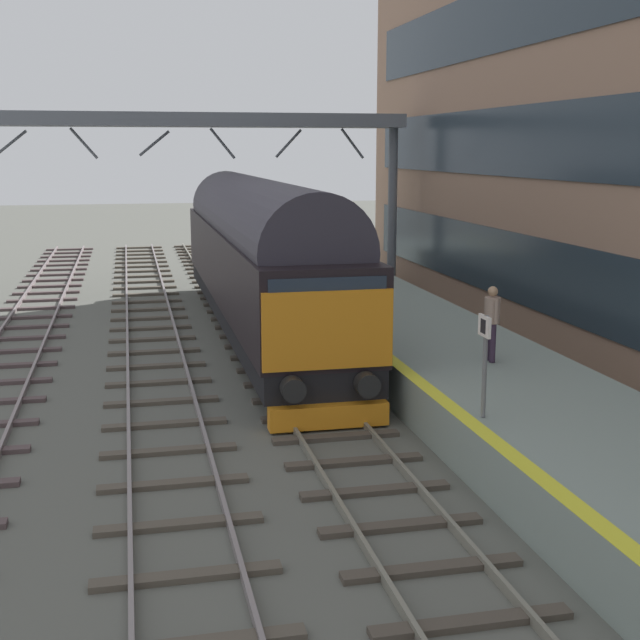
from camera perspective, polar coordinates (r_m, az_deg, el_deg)
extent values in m
plane|color=#575850|center=(21.34, -1.95, -3.78)|extent=(140.00, 140.00, 0.00)
cube|color=slate|center=(21.20, -3.87, -3.68)|extent=(0.07, 60.00, 0.15)
cube|color=slate|center=(21.45, -0.07, -3.48)|extent=(0.07, 60.00, 0.15)
cube|color=#463E35|center=(10.93, 9.98, -19.09)|extent=(2.50, 0.26, 0.09)
cube|color=#463E35|center=(12.04, 7.42, -15.97)|extent=(2.50, 0.26, 0.09)
cube|color=#463E35|center=(13.20, 5.35, -13.38)|extent=(2.50, 0.26, 0.09)
cube|color=#463E35|center=(14.39, 3.66, -11.19)|extent=(2.50, 0.26, 0.09)
cube|color=#463E35|center=(15.61, 2.25, -9.33)|extent=(2.50, 0.26, 0.09)
cube|color=#463E35|center=(16.86, 1.06, -7.75)|extent=(2.50, 0.26, 0.09)
cube|color=#463E35|center=(18.12, 0.04, -6.37)|extent=(2.50, 0.26, 0.09)
cube|color=#463E35|center=(19.39, -0.84, -5.18)|extent=(2.50, 0.26, 0.09)
cube|color=#463E35|center=(20.68, -1.61, -4.13)|extent=(2.50, 0.26, 0.09)
cube|color=#463E35|center=(21.97, -2.28, -3.21)|extent=(2.50, 0.26, 0.09)
cube|color=#463E35|center=(23.28, -2.88, -2.39)|extent=(2.50, 0.26, 0.09)
cube|color=#463E35|center=(24.59, -3.42, -1.65)|extent=(2.50, 0.26, 0.09)
cube|color=#463E35|center=(25.90, -3.90, -0.99)|extent=(2.50, 0.26, 0.09)
cube|color=#463E35|center=(27.22, -4.34, -0.40)|extent=(2.50, 0.26, 0.09)
cube|color=#463E35|center=(28.55, -4.73, 0.14)|extent=(2.50, 0.26, 0.09)
cube|color=#463E35|center=(29.87, -5.09, 0.64)|extent=(2.50, 0.26, 0.09)
cube|color=#463E35|center=(31.20, -5.42, 1.09)|extent=(2.50, 0.26, 0.09)
cube|color=#463E35|center=(32.54, -5.72, 1.50)|extent=(2.50, 0.26, 0.09)
cube|color=#463E35|center=(33.87, -6.00, 1.88)|extent=(2.50, 0.26, 0.09)
cube|color=#463E35|center=(35.21, -6.26, 2.23)|extent=(2.50, 0.26, 0.09)
cube|color=#463E35|center=(36.55, -6.50, 2.56)|extent=(2.50, 0.26, 0.09)
cube|color=#463E35|center=(37.89, -6.72, 2.86)|extent=(2.50, 0.26, 0.09)
cube|color=#463E35|center=(39.24, -6.92, 3.15)|extent=(2.50, 0.26, 0.09)
cube|color=#463E35|center=(40.58, -7.12, 3.41)|extent=(2.50, 0.26, 0.09)
cube|color=#463E35|center=(41.93, -7.30, 3.66)|extent=(2.50, 0.26, 0.09)
cube|color=#463E35|center=(43.27, -7.47, 3.89)|extent=(2.50, 0.26, 0.09)
cube|color=#463E35|center=(44.62, -7.63, 4.11)|extent=(2.50, 0.26, 0.09)
cube|color=#463E35|center=(45.97, -7.78, 4.31)|extent=(2.50, 0.26, 0.09)
cube|color=#463E35|center=(47.32, -7.92, 4.50)|extent=(2.50, 0.26, 0.09)
cube|color=#463E35|center=(48.67, -8.05, 4.69)|extent=(2.50, 0.26, 0.09)
cube|color=#463E35|center=(50.02, -8.18, 4.86)|extent=(2.50, 0.26, 0.09)
cube|color=gray|center=(20.98, -12.56, -4.09)|extent=(0.07, 60.00, 0.15)
cube|color=gray|center=(21.02, -8.64, -3.92)|extent=(0.07, 60.00, 0.15)
cube|color=#4E463C|center=(11.89, -8.78, -16.39)|extent=(2.50, 0.26, 0.09)
cube|color=#4E463C|center=(13.35, -9.27, -13.19)|extent=(2.50, 0.26, 0.09)
cube|color=#4E463C|center=(14.84, -9.65, -10.62)|extent=(2.50, 0.26, 0.09)
cube|color=#4E463C|center=(16.35, -9.96, -8.53)|extent=(2.50, 0.26, 0.09)
cube|color=#4E463C|center=(17.89, -10.21, -6.79)|extent=(2.50, 0.26, 0.09)
cube|color=#4E463C|center=(19.44, -10.42, -5.33)|extent=(2.50, 0.26, 0.09)
cube|color=#4E463C|center=(21.00, -10.60, -4.09)|extent=(2.50, 0.26, 0.09)
cube|color=#4E463C|center=(22.57, -10.75, -3.02)|extent=(2.50, 0.26, 0.09)
cube|color=#4E463C|center=(24.14, -10.89, -2.08)|extent=(2.50, 0.26, 0.09)
cube|color=#4E463C|center=(25.72, -11.00, -1.27)|extent=(2.50, 0.26, 0.09)
cube|color=#4E463C|center=(27.31, -11.11, -0.54)|extent=(2.50, 0.26, 0.09)
cube|color=#4E463C|center=(28.90, -11.20, 0.10)|extent=(2.50, 0.26, 0.09)
cube|color=#4E463C|center=(30.49, -11.28, 0.68)|extent=(2.50, 0.26, 0.09)
cube|color=#4E463C|center=(32.09, -11.36, 1.20)|extent=(2.50, 0.26, 0.09)
cube|color=#4E463C|center=(33.69, -11.42, 1.67)|extent=(2.50, 0.26, 0.09)
cube|color=#4E463C|center=(35.29, -11.48, 2.09)|extent=(2.50, 0.26, 0.09)
cube|color=#4E463C|center=(36.89, -11.54, 2.48)|extent=(2.50, 0.26, 0.09)
cube|color=#4E463C|center=(38.49, -11.59, 2.84)|extent=(2.50, 0.26, 0.09)
cube|color=#4E463C|center=(40.10, -11.64, 3.17)|extent=(2.50, 0.26, 0.09)
cube|color=#4E463C|center=(41.71, -11.68, 3.48)|extent=(2.50, 0.26, 0.09)
cube|color=#4E463C|center=(43.31, -11.72, 3.76)|extent=(2.50, 0.26, 0.09)
cube|color=#4E463C|center=(44.92, -11.76, 4.02)|extent=(2.50, 0.26, 0.09)
cube|color=#4E463C|center=(46.53, -11.80, 4.26)|extent=(2.50, 0.26, 0.09)
cube|color=#4E463C|center=(48.14, -11.83, 4.49)|extent=(2.50, 0.26, 0.09)
cube|color=#4E463C|center=(49.75, -11.86, 4.70)|extent=(2.50, 0.26, 0.09)
cube|color=gray|center=(21.13, -18.89, -4.33)|extent=(0.07, 60.00, 0.15)
cube|color=#4E3F3F|center=(23.63, -19.98, -2.86)|extent=(2.50, 0.26, 0.09)
cube|color=#4E3F3F|center=(25.24, -19.52, -1.95)|extent=(2.50, 0.26, 0.09)
cube|color=#4E3F3F|center=(26.85, -19.11, -1.16)|extent=(2.50, 0.26, 0.09)
cube|color=#4E3F3F|center=(28.48, -18.74, -0.45)|extent=(2.50, 0.26, 0.09)
cube|color=#4E3F3F|center=(30.10, -18.42, 0.18)|extent=(2.50, 0.26, 0.09)
cube|color=#4E3F3F|center=(31.73, -18.13, 0.74)|extent=(2.50, 0.26, 0.09)
cube|color=#4E3F3F|center=(33.37, -17.87, 1.25)|extent=(2.50, 0.26, 0.09)
cube|color=#4E3F3F|center=(35.01, -17.63, 1.72)|extent=(2.50, 0.26, 0.09)
cube|color=#4E3F3F|center=(36.65, -17.41, 2.14)|extent=(2.50, 0.26, 0.09)
cube|color=#4E3F3F|center=(38.29, -17.22, 2.52)|extent=(2.50, 0.26, 0.09)
cube|color=#4E3F3F|center=(39.93, -17.03, 2.88)|extent=(2.50, 0.26, 0.09)
cube|color=#4E3F3F|center=(41.58, -16.87, 3.20)|extent=(2.50, 0.26, 0.09)
cube|color=#4E3F3F|center=(43.23, -16.71, 3.50)|extent=(2.50, 0.26, 0.09)
cube|color=#4E3F3F|center=(44.88, -16.57, 3.78)|extent=(2.50, 0.26, 0.09)
cube|color=#4E3F3F|center=(46.53, -16.43, 4.04)|extent=(2.50, 0.26, 0.09)
cube|color=#4E3F3F|center=(48.18, -16.31, 4.28)|extent=(2.50, 0.26, 0.09)
cube|color=#4E3F3F|center=(49.83, -16.19, 4.50)|extent=(2.50, 0.26, 0.09)
cube|color=gray|center=(22.14, 7.24, -1.97)|extent=(4.00, 44.00, 1.00)
cube|color=yellow|center=(21.48, 2.62, -0.92)|extent=(0.30, 44.00, 0.01)
cube|color=#28343F|center=(22.56, 17.66, 1.81)|extent=(0.06, 36.25, 2.07)
cube|color=#28343F|center=(22.29, 18.24, 11.23)|extent=(0.06, 36.25, 2.07)
cube|color=black|center=(26.01, -4.01, 0.80)|extent=(2.56, 18.15, 0.60)
cube|color=black|center=(25.80, -4.05, 3.75)|extent=(2.70, 18.15, 2.10)
cylinder|color=#302C37|center=(25.66, -4.09, 6.47)|extent=(2.56, 16.70, 2.57)
cube|color=orange|center=(16.98, 0.54, -0.68)|extent=(2.65, 0.08, 1.58)
cube|color=#232D3D|center=(16.87, 0.52, 1.75)|extent=(2.38, 0.04, 0.64)
cube|color=#232D3D|center=(25.99, -1.07, 4.50)|extent=(0.04, 12.70, 0.44)
cylinder|color=black|center=(16.90, -1.80, -4.59)|extent=(0.48, 0.35, 0.48)
cylinder|color=black|center=(17.23, 3.12, -4.29)|extent=(0.48, 0.35, 0.48)
cube|color=orange|center=(17.37, 0.57, -6.33)|extent=(2.43, 0.36, 0.47)
cylinder|color=black|center=(18.91, -0.61, -4.11)|extent=(1.64, 1.04, 1.04)
cylinder|color=black|center=(19.96, -1.27, -3.29)|extent=(1.64, 1.04, 1.04)
cylinder|color=black|center=(21.00, -1.86, -2.55)|extent=(1.64, 1.04, 1.04)
cylinder|color=black|center=(31.19, -5.45, 1.97)|extent=(1.64, 1.04, 1.04)
cylinder|color=black|center=(32.26, -5.70, 2.27)|extent=(1.64, 1.04, 1.04)
cylinder|color=black|center=(33.34, -5.92, 2.56)|extent=(1.64, 1.04, 1.04)
cylinder|color=slate|center=(14.93, 10.82, -3.05)|extent=(0.08, 0.08, 1.77)
cube|color=white|center=(14.76, 10.82, -0.40)|extent=(0.05, 0.44, 0.36)
cube|color=black|center=(14.75, 10.72, -0.41)|extent=(0.01, 0.20, 0.24)
cylinder|color=#352639|center=(18.90, 11.34, -1.51)|extent=(0.13, 0.13, 0.84)
cylinder|color=#352639|center=(19.07, 11.10, -1.38)|extent=(0.13, 0.13, 0.84)
cylinder|color=tan|center=(18.85, 11.30, 0.64)|extent=(0.34, 0.34, 0.56)
sphere|color=tan|center=(18.78, 11.35, 1.87)|extent=(0.22, 0.22, 0.22)
cylinder|color=tan|center=(18.66, 11.56, 0.52)|extent=(0.09, 0.09, 0.52)
cylinder|color=tan|center=(19.04, 11.05, 0.75)|extent=(0.09, 0.09, 0.52)
cylinder|color=slate|center=(34.57, 4.80, 7.29)|extent=(0.36, 0.36, 6.32)
cube|color=slate|center=(33.02, -8.71, 12.93)|extent=(16.26, 2.00, 0.50)
cylinder|color=slate|center=(33.16, -19.74, 10.94)|extent=(1.16, 0.10, 0.94)
cylinder|color=slate|center=(32.95, -15.33, 11.19)|extent=(0.97, 0.10, 1.14)
cylinder|color=slate|center=(32.94, -10.88, 11.39)|extent=(1.15, 0.10, 0.95)
cylinder|color=slate|center=(33.12, -6.45, 11.51)|extent=(0.95, 0.10, 1.15)
cylinder|color=slate|center=(33.48, -2.09, 11.57)|extent=(1.04, 0.10, 1.08)
cylinder|color=slate|center=(34.03, 2.15, 11.57)|extent=(0.94, 0.10, 1.16)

